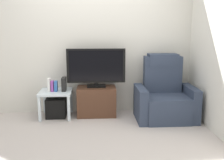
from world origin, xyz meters
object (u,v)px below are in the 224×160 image
object	(u,v)px
television	(96,67)
book_rightmost	(56,86)
tv_stand	(97,101)
book_leftmost	(49,85)
game_console	(64,84)
book_middle	(52,86)
subwoofer_box	(56,107)
side_table	(56,95)
recliner_armchair	(165,97)

from	to	relation	value
television	book_rightmost	size ratio (longest dim) A/B	5.77
book_rightmost	tv_stand	bearing A→B (deg)	5.15
television	book_leftmost	distance (m)	0.85
tv_stand	game_console	distance (m)	0.64
television	book_middle	bearing A→B (deg)	-173.81
book_rightmost	subwoofer_box	bearing A→B (deg)	121.25
side_table	book_rightmost	world-z (taller)	book_rightmost
recliner_armchair	book_rightmost	world-z (taller)	recliner_armchair
recliner_armchair	subwoofer_box	distance (m)	1.87
recliner_armchair	game_console	xyz separation A→B (m)	(-1.70, 0.21, 0.20)
recliner_armchair	book_leftmost	xyz separation A→B (m)	(-1.95, 0.18, 0.20)
recliner_armchair	book_rightmost	size ratio (longest dim) A/B	6.20
side_table	book_leftmost	bearing A→B (deg)	-168.69
recliner_armchair	subwoofer_box	xyz separation A→B (m)	(-1.85, 0.20, -0.21)
recliner_armchair	subwoofer_box	world-z (taller)	recliner_armchair
recliner_armchair	book_leftmost	size ratio (longest dim) A/B	4.80
book_leftmost	book_middle	bearing A→B (deg)	0.00
tv_stand	game_console	xyz separation A→B (m)	(-0.55, -0.03, 0.32)
subwoofer_box	game_console	xyz separation A→B (m)	(0.15, 0.01, 0.41)
television	book_leftmost	world-z (taller)	television
side_table	game_console	xyz separation A→B (m)	(0.15, 0.01, 0.19)
book_middle	recliner_armchair	bearing A→B (deg)	-5.46
subwoofer_box	game_console	bearing A→B (deg)	3.95
book_middle	game_console	world-z (taller)	game_console
side_table	book_rightmost	bearing A→B (deg)	-58.75
book_leftmost	book_rightmost	world-z (taller)	book_leftmost
tv_stand	game_console	size ratio (longest dim) A/B	2.93
book_rightmost	game_console	bearing A→B (deg)	12.72
television	book_leftmost	size ratio (longest dim) A/B	4.47
subwoofer_box	tv_stand	bearing A→B (deg)	3.42
recliner_armchair	book_rightmost	bearing A→B (deg)	173.47
book_middle	book_leftmost	bearing A→B (deg)	180.00
recliner_armchair	game_console	size ratio (longest dim) A/B	4.72
side_table	book_middle	world-z (taller)	book_middle
book_leftmost	book_rightmost	xyz separation A→B (m)	(0.11, 0.00, -0.03)
subwoofer_box	book_rightmost	bearing A→B (deg)	-58.75
side_table	subwoofer_box	distance (m)	0.22
book_rightmost	game_console	size ratio (longest dim) A/B	0.76
book_leftmost	book_rightmost	size ratio (longest dim) A/B	1.29
book_middle	television	bearing A→B (deg)	6.19
recliner_armchair	tv_stand	bearing A→B (deg)	167.18
recliner_armchair	subwoofer_box	bearing A→B (deg)	172.90
book_leftmost	television	bearing A→B (deg)	5.79
subwoofer_box	book_middle	world-z (taller)	book_middle
subwoofer_box	book_middle	xyz separation A→B (m)	(-0.05, -0.02, 0.38)
television	book_middle	xyz separation A→B (m)	(-0.75, -0.08, -0.31)
tv_stand	recliner_armchair	bearing A→B (deg)	-11.93
book_middle	game_console	size ratio (longest dim) A/B	0.78
recliner_armchair	book_leftmost	distance (m)	1.96
tv_stand	recliner_armchair	world-z (taller)	recliner_armchair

